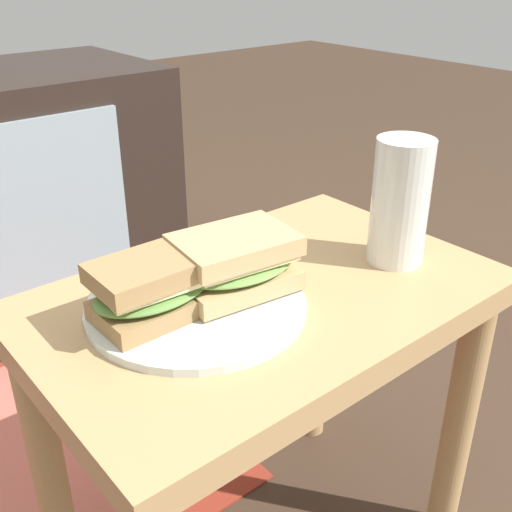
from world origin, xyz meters
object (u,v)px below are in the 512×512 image
Objects in this scene: sandwich_back at (235,262)px; plate at (196,305)px; beer_glass at (400,205)px; sandwich_front at (152,289)px.

plate is at bearing 173.11° from sandwich_back.
beer_glass is (0.27, -0.06, 0.07)m from plate.
sandwich_front reaches higher than plate.
beer_glass is at bearing -12.25° from sandwich_front.
plate is 0.07m from sandwich_back.
beer_glass reaches higher than sandwich_back.
sandwich_back is (0.05, -0.01, 0.04)m from plate.
sandwich_front is at bearing 173.11° from plate.
beer_glass reaches higher than plate.
beer_glass is at bearing -14.68° from sandwich_back.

